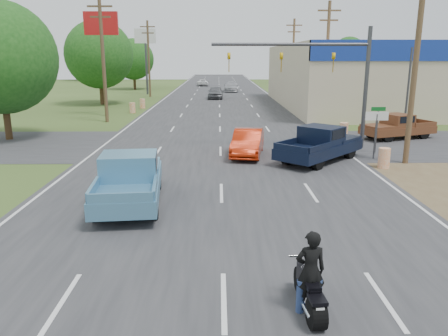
{
  "coord_description": "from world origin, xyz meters",
  "views": [
    {
      "loc": [
        -0.1,
        -8.7,
        5.3
      ],
      "look_at": [
        0.09,
        7.0,
        1.3
      ],
      "focal_mm": 35.0,
      "sensor_mm": 36.0,
      "label": 1
    }
  ],
  "objects_px": {
    "brown_pickup": "(397,126)",
    "distant_car_white": "(202,83)",
    "blue_pickup": "(130,178)",
    "distant_car_silver": "(231,87)",
    "rider": "(310,275)",
    "distant_car_grey": "(215,92)",
    "motorcycle": "(310,294)",
    "red_convertible": "(248,143)",
    "navy_pickup": "(321,143)"
  },
  "relations": [
    {
      "from": "red_convertible",
      "to": "distant_car_grey",
      "type": "xyz_separation_m",
      "value": [
        -2.0,
        34.23,
        0.09
      ]
    },
    {
      "from": "navy_pickup",
      "to": "distant_car_grey",
      "type": "relative_size",
      "value": 1.15
    },
    {
      "from": "red_convertible",
      "to": "blue_pickup",
      "type": "bearing_deg",
      "value": -112.37
    },
    {
      "from": "brown_pickup",
      "to": "distant_car_white",
      "type": "relative_size",
      "value": 1.27
    },
    {
      "from": "brown_pickup",
      "to": "navy_pickup",
      "type": "bearing_deg",
      "value": 113.48
    },
    {
      "from": "distant_car_silver",
      "to": "distant_car_white",
      "type": "distance_m",
      "value": 14.98
    },
    {
      "from": "motorcycle",
      "to": "brown_pickup",
      "type": "distance_m",
      "value": 22.71
    },
    {
      "from": "blue_pickup",
      "to": "distant_car_silver",
      "type": "xyz_separation_m",
      "value": [
        5.28,
        54.12,
        -0.17
      ]
    },
    {
      "from": "navy_pickup",
      "to": "distant_car_grey",
      "type": "distance_m",
      "value": 35.97
    },
    {
      "from": "red_convertible",
      "to": "distant_car_white",
      "type": "distance_m",
      "value": 60.44
    },
    {
      "from": "motorcycle",
      "to": "navy_pickup",
      "type": "bearing_deg",
      "value": 72.03
    },
    {
      "from": "motorcycle",
      "to": "distant_car_silver",
      "type": "height_order",
      "value": "distant_car_silver"
    },
    {
      "from": "brown_pickup",
      "to": "red_convertible",
      "type": "bearing_deg",
      "value": 95.43
    },
    {
      "from": "red_convertible",
      "to": "distant_car_silver",
      "type": "distance_m",
      "value": 46.14
    },
    {
      "from": "brown_pickup",
      "to": "distant_car_white",
      "type": "height_order",
      "value": "brown_pickup"
    },
    {
      "from": "rider",
      "to": "brown_pickup",
      "type": "distance_m",
      "value": 22.67
    },
    {
      "from": "distant_car_silver",
      "to": "distant_car_white",
      "type": "xyz_separation_m",
      "value": [
        -5.01,
        14.12,
        -0.2
      ]
    },
    {
      "from": "red_convertible",
      "to": "navy_pickup",
      "type": "height_order",
      "value": "navy_pickup"
    },
    {
      "from": "motorcycle",
      "to": "navy_pickup",
      "type": "xyz_separation_m",
      "value": [
        3.45,
        14.11,
        0.47
      ]
    },
    {
      "from": "blue_pickup",
      "to": "brown_pickup",
      "type": "xyz_separation_m",
      "value": [
        15.15,
        13.0,
        -0.12
      ]
    },
    {
      "from": "navy_pickup",
      "to": "brown_pickup",
      "type": "xyz_separation_m",
      "value": [
        6.49,
        6.31,
        -0.09
      ]
    },
    {
      "from": "navy_pickup",
      "to": "distant_car_white",
      "type": "distance_m",
      "value": 62.11
    },
    {
      "from": "brown_pickup",
      "to": "distant_car_silver",
      "type": "relative_size",
      "value": 0.99
    },
    {
      "from": "rider",
      "to": "distant_car_grey",
      "type": "distance_m",
      "value": 49.63
    },
    {
      "from": "brown_pickup",
      "to": "distant_car_white",
      "type": "xyz_separation_m",
      "value": [
        -14.87,
        55.24,
        -0.25
      ]
    },
    {
      "from": "blue_pickup",
      "to": "brown_pickup",
      "type": "relative_size",
      "value": 1.1
    },
    {
      "from": "navy_pickup",
      "to": "brown_pickup",
      "type": "height_order",
      "value": "navy_pickup"
    },
    {
      "from": "motorcycle",
      "to": "blue_pickup",
      "type": "distance_m",
      "value": 9.08
    },
    {
      "from": "red_convertible",
      "to": "distant_car_silver",
      "type": "xyz_separation_m",
      "value": [
        0.37,
        46.14,
        0.06
      ]
    },
    {
      "from": "navy_pickup",
      "to": "distant_car_silver",
      "type": "bearing_deg",
      "value": 137.23
    },
    {
      "from": "blue_pickup",
      "to": "distant_car_silver",
      "type": "distance_m",
      "value": 54.37
    },
    {
      "from": "distant_car_grey",
      "to": "distant_car_silver",
      "type": "xyz_separation_m",
      "value": [
        2.37,
        11.92,
        -0.03
      ]
    },
    {
      "from": "navy_pickup",
      "to": "distant_car_white",
      "type": "height_order",
      "value": "navy_pickup"
    },
    {
      "from": "rider",
      "to": "motorcycle",
      "type": "bearing_deg",
      "value": 90.0
    },
    {
      "from": "distant_car_grey",
      "to": "blue_pickup",
      "type": "bearing_deg",
      "value": -92.54
    },
    {
      "from": "distant_car_white",
      "to": "red_convertible",
      "type": "bearing_deg",
      "value": 88.88
    },
    {
      "from": "blue_pickup",
      "to": "distant_car_white",
      "type": "bearing_deg",
      "value": 84.06
    },
    {
      "from": "distant_car_silver",
      "to": "motorcycle",
      "type": "bearing_deg",
      "value": -88.31
    },
    {
      "from": "red_convertible",
      "to": "navy_pickup",
      "type": "relative_size",
      "value": 0.79
    },
    {
      "from": "navy_pickup",
      "to": "distant_car_white",
      "type": "xyz_separation_m",
      "value": [
        -8.39,
        61.54,
        -0.34
      ]
    },
    {
      "from": "rider",
      "to": "blue_pickup",
      "type": "xyz_separation_m",
      "value": [
        -5.21,
        7.37,
        0.07
      ]
    },
    {
      "from": "distant_car_silver",
      "to": "distant_car_white",
      "type": "relative_size",
      "value": 1.28
    },
    {
      "from": "navy_pickup",
      "to": "distant_car_grey",
      "type": "xyz_separation_m",
      "value": [
        -5.75,
        35.51,
        -0.11
      ]
    },
    {
      "from": "rider",
      "to": "navy_pickup",
      "type": "height_order",
      "value": "navy_pickup"
    },
    {
      "from": "motorcycle",
      "to": "blue_pickup",
      "type": "xyz_separation_m",
      "value": [
        -5.22,
        7.42,
        0.5
      ]
    },
    {
      "from": "red_convertible",
      "to": "motorcycle",
      "type": "height_order",
      "value": "red_convertible"
    },
    {
      "from": "rider",
      "to": "distant_car_silver",
      "type": "bearing_deg",
      "value": -94.31
    },
    {
      "from": "distant_car_white",
      "to": "navy_pickup",
      "type": "bearing_deg",
      "value": 92.25
    },
    {
      "from": "motorcycle",
      "to": "distant_car_white",
      "type": "bearing_deg",
      "value": 89.49
    },
    {
      "from": "distant_car_white",
      "to": "distant_car_grey",
      "type": "bearing_deg",
      "value": 90.26
    }
  ]
}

